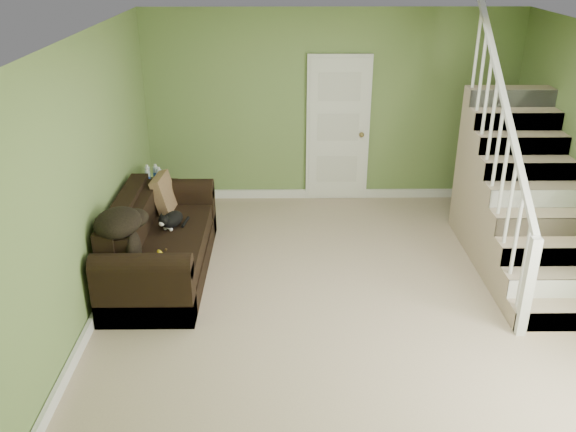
{
  "coord_description": "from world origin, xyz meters",
  "views": [
    {
      "loc": [
        -0.67,
        -5.34,
        3.34
      ],
      "look_at": [
        -0.61,
        0.34,
        0.78
      ],
      "focal_mm": 38.0,
      "sensor_mm": 36.0,
      "label": 1
    }
  ],
  "objects_px": {
    "side_table": "(157,203)",
    "banana": "(160,254)",
    "cat": "(172,220)",
    "sofa": "(158,246)"
  },
  "relations": [
    {
      "from": "sofa",
      "to": "side_table",
      "type": "height_order",
      "value": "sofa"
    },
    {
      "from": "side_table",
      "to": "banana",
      "type": "height_order",
      "value": "side_table"
    },
    {
      "from": "cat",
      "to": "banana",
      "type": "height_order",
      "value": "cat"
    },
    {
      "from": "cat",
      "to": "banana",
      "type": "relative_size",
      "value": 2.5
    },
    {
      "from": "side_table",
      "to": "banana",
      "type": "relative_size",
      "value": 3.98
    },
    {
      "from": "sofa",
      "to": "banana",
      "type": "height_order",
      "value": "sofa"
    },
    {
      "from": "side_table",
      "to": "cat",
      "type": "height_order",
      "value": "side_table"
    },
    {
      "from": "sofa",
      "to": "cat",
      "type": "relative_size",
      "value": 4.43
    },
    {
      "from": "cat",
      "to": "sofa",
      "type": "bearing_deg",
      "value": -105.57
    },
    {
      "from": "side_table",
      "to": "sofa",
      "type": "bearing_deg",
      "value": -78.88
    }
  ]
}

